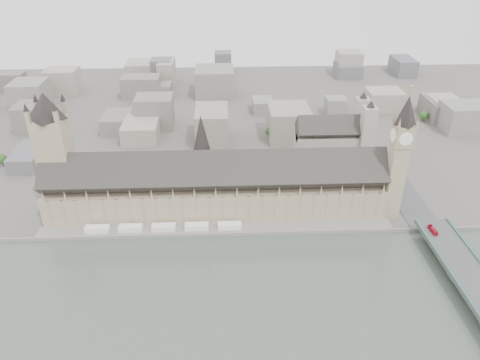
{
  "coord_description": "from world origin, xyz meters",
  "views": [
    {
      "loc": [
        5.27,
        -301.58,
        207.29
      ],
      "look_at": [
        19.62,
        30.53,
        22.73
      ],
      "focal_mm": 35.0,
      "sensor_mm": 36.0,
      "label": 1
    }
  ],
  "objects_px": {
    "elizabeth_tower": "(400,150)",
    "victoria_tower": "(54,149)",
    "westminster_bridge": "(476,292)",
    "red_bus_north": "(433,230)",
    "palace_of_westminster": "(216,187)",
    "westminster_abbey": "(334,143)",
    "car_approach": "(403,175)"
  },
  "relations": [
    {
      "from": "elizabeth_tower",
      "to": "victoria_tower",
      "type": "relative_size",
      "value": 1.07
    },
    {
      "from": "victoria_tower",
      "to": "westminster_bridge",
      "type": "bearing_deg",
      "value": -21.78
    },
    {
      "from": "westminster_bridge",
      "to": "victoria_tower",
      "type": "bearing_deg",
      "value": 158.22
    },
    {
      "from": "victoria_tower",
      "to": "red_bus_north",
      "type": "height_order",
      "value": "victoria_tower"
    },
    {
      "from": "palace_of_westminster",
      "to": "westminster_abbey",
      "type": "distance_m",
      "value": 134.09
    },
    {
      "from": "westminster_bridge",
      "to": "westminster_abbey",
      "type": "xyz_separation_m",
      "value": [
        -51.08,
        182.5,
        19.96
      ]
    },
    {
      "from": "palace_of_westminster",
      "to": "westminster_abbey",
      "type": "relative_size",
      "value": 3.9
    },
    {
      "from": "palace_of_westminster",
      "to": "westminster_bridge",
      "type": "bearing_deg",
      "value": -33.49
    },
    {
      "from": "palace_of_westminster",
      "to": "car_approach",
      "type": "bearing_deg",
      "value": 12.12
    },
    {
      "from": "victoria_tower",
      "to": "westminster_abbey",
      "type": "height_order",
      "value": "victoria_tower"
    },
    {
      "from": "red_bus_north",
      "to": "victoria_tower",
      "type": "bearing_deg",
      "value": 165.17
    },
    {
      "from": "palace_of_westminster",
      "to": "car_approach",
      "type": "relative_size",
      "value": 59.52
    },
    {
      "from": "elizabeth_tower",
      "to": "car_approach",
      "type": "xyz_separation_m",
      "value": [
        27.27,
        47.19,
        -47.19
      ]
    },
    {
      "from": "westminster_bridge",
      "to": "car_approach",
      "type": "xyz_separation_m",
      "value": [
        3.27,
        142.69,
        5.77
      ]
    },
    {
      "from": "westminster_bridge",
      "to": "westminster_abbey",
      "type": "bearing_deg",
      "value": 105.64
    },
    {
      "from": "westminster_abbey",
      "to": "car_approach",
      "type": "xyz_separation_m",
      "value": [
        54.35,
        -39.81,
        -14.19
      ]
    },
    {
      "from": "car_approach",
      "to": "red_bus_north",
      "type": "bearing_deg",
      "value": -89.08
    },
    {
      "from": "victoria_tower",
      "to": "westminster_abbey",
      "type": "distance_m",
      "value": 244.79
    },
    {
      "from": "victoria_tower",
      "to": "red_bus_north",
      "type": "distance_m",
      "value": 287.53
    },
    {
      "from": "palace_of_westminster",
      "to": "elizabeth_tower",
      "type": "xyz_separation_m",
      "value": [
        138.0,
        -11.7,
        35.38
      ]
    },
    {
      "from": "westminster_abbey",
      "to": "car_approach",
      "type": "relative_size",
      "value": 15.27
    },
    {
      "from": "victoria_tower",
      "to": "car_approach",
      "type": "height_order",
      "value": "victoria_tower"
    },
    {
      "from": "victoria_tower",
      "to": "car_approach",
      "type": "relative_size",
      "value": 22.46
    },
    {
      "from": "elizabeth_tower",
      "to": "westminster_abbey",
      "type": "height_order",
      "value": "elizabeth_tower"
    },
    {
      "from": "westminster_abbey",
      "to": "red_bus_north",
      "type": "height_order",
      "value": "westminster_abbey"
    },
    {
      "from": "red_bus_north",
      "to": "westminster_abbey",
      "type": "bearing_deg",
      "value": 106.63
    },
    {
      "from": "westminster_abbey",
      "to": "car_approach",
      "type": "distance_m",
      "value": 68.84
    },
    {
      "from": "red_bus_north",
      "to": "westminster_bridge",
      "type": "bearing_deg",
      "value": -88.01
    },
    {
      "from": "palace_of_westminster",
      "to": "red_bus_north",
      "type": "bearing_deg",
      "value": -17.71
    },
    {
      "from": "elizabeth_tower",
      "to": "car_approach",
      "type": "height_order",
      "value": "elizabeth_tower"
    },
    {
      "from": "victoria_tower",
      "to": "westminster_bridge",
      "type": "distance_m",
      "value": 309.91
    },
    {
      "from": "palace_of_westminster",
      "to": "westminster_bridge",
      "type": "relative_size",
      "value": 0.82
    }
  ]
}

